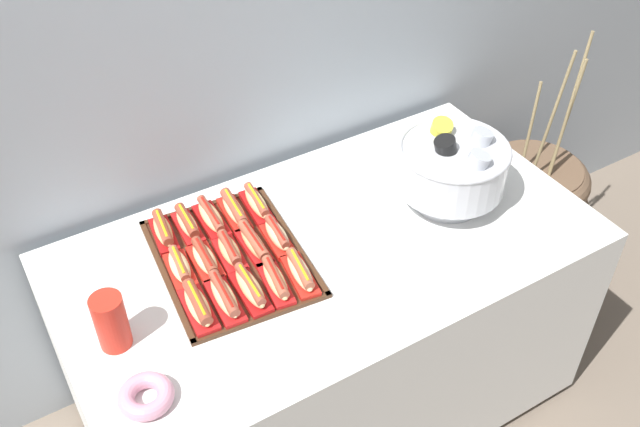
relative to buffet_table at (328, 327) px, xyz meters
name	(u,v)px	position (x,y,z in m)	size (l,w,h in m)	color
ground_plane	(327,400)	(0.00, 0.00, -0.42)	(10.00, 10.00, 0.00)	#7A6B5B
back_wall	(239,21)	(0.00, 0.52, 0.88)	(6.00, 0.10, 2.60)	#9EA8B2
buffet_table	(328,327)	(0.00, 0.00, 0.00)	(1.61, 0.87, 0.80)	white
floor_vase	(523,222)	(1.07, 0.17, -0.15)	(0.54, 0.54, 1.15)	brown
serving_tray	(231,258)	(-0.28, 0.09, 0.38)	(0.45, 0.56, 0.01)	#472B19
hot_dog_0	(198,306)	(-0.44, -0.06, 0.42)	(0.08, 0.18, 0.06)	red
hot_dog_1	(224,297)	(-0.37, -0.06, 0.42)	(0.08, 0.19, 0.06)	red
hot_dog_2	(250,288)	(-0.30, -0.07, 0.42)	(0.07, 0.18, 0.06)	#B21414
hot_dog_3	(276,280)	(-0.22, -0.08, 0.41)	(0.08, 0.18, 0.06)	red
hot_dog_4	(300,272)	(-0.15, -0.09, 0.41)	(0.09, 0.18, 0.06)	red
hot_dog_5	(180,267)	(-0.43, 0.11, 0.41)	(0.08, 0.16, 0.06)	red
hot_dog_6	(205,259)	(-0.35, 0.10, 0.41)	(0.08, 0.16, 0.06)	red
hot_dog_7	(230,251)	(-0.28, 0.09, 0.41)	(0.08, 0.16, 0.06)	red
hot_dog_8	(254,243)	(-0.20, 0.09, 0.41)	(0.07, 0.18, 0.06)	red
hot_dog_9	(277,236)	(-0.13, 0.08, 0.42)	(0.08, 0.16, 0.06)	red
hot_dog_10	(163,231)	(-0.41, 0.27, 0.42)	(0.08, 0.17, 0.06)	#B21414
hot_dog_11	(187,224)	(-0.34, 0.27, 0.41)	(0.07, 0.16, 0.06)	red
hot_dog_12	(211,217)	(-0.26, 0.26, 0.41)	(0.07, 0.18, 0.06)	#B21414
hot_dog_13	(234,210)	(-0.19, 0.25, 0.41)	(0.08, 0.18, 0.06)	red
hot_dog_14	(257,203)	(-0.11, 0.24, 0.41)	(0.08, 0.18, 0.06)	#B21414
punch_bowl	(452,166)	(0.43, -0.02, 0.52)	(0.35, 0.35, 0.26)	silver
cup_stack	(111,322)	(-0.67, -0.03, 0.46)	(0.08, 0.08, 0.17)	red
donut	(146,396)	(-0.66, -0.24, 0.40)	(0.14, 0.14, 0.04)	pink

